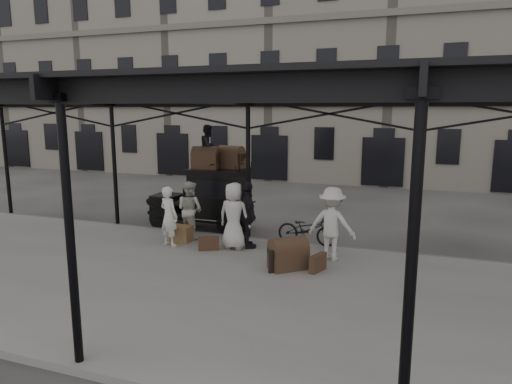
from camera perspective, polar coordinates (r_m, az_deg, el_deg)
ground at (r=12.99m, az=-4.11°, el=-8.49°), size 120.00×120.00×0.00m
platform at (r=11.28m, az=-8.29°, el=-11.15°), size 28.00×8.00×0.15m
canopy at (r=10.76m, az=-8.21°, el=12.43°), size 22.50×9.00×4.74m
building_frontage at (r=29.79m, az=10.33°, el=15.58°), size 64.00×8.00×14.00m
taxi at (r=16.01m, az=-5.58°, el=-0.45°), size 3.65×1.55×2.18m
porter_left at (r=13.81m, az=-10.83°, el=-2.98°), size 0.76×0.62×1.80m
porter_midleft at (r=14.57m, az=-8.27°, el=-2.18°), size 1.03×0.89×1.82m
porter_centre at (r=13.29m, az=-2.76°, el=-2.98°), size 1.00×0.69×1.96m
porter_official at (r=13.33m, az=-1.10°, el=-2.88°), size 1.13×1.19×1.98m
porter_right at (r=12.41m, az=9.47°, el=-3.97°), size 1.37×0.89×2.00m
bicycle at (r=13.85m, az=6.42°, el=-4.62°), size 1.84×0.70×0.95m
porter_roof at (r=15.71m, az=-5.95°, el=5.67°), size 0.59×0.74×1.49m
steamer_trunk_roof_near at (r=15.64m, az=-6.32°, el=4.07°), size 0.94×0.65×0.64m
steamer_trunk_roof_far at (r=15.73m, az=-3.14°, el=4.17°), size 0.97×0.71×0.64m
steamer_trunk_platform at (r=11.79m, az=4.04°, el=-7.93°), size 1.09×1.06×0.69m
wicker_hamper at (r=14.29m, az=-9.32°, el=-5.16°), size 0.61×0.46×0.50m
suitcase_upright at (r=11.70m, az=7.74°, el=-8.77°), size 0.35×0.61×0.45m
suitcase_flat at (r=13.35m, az=-5.94°, el=-6.42°), size 0.60×0.42×0.40m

